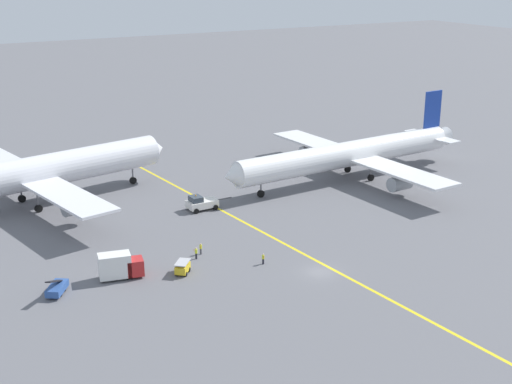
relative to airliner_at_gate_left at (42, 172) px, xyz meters
name	(u,v)px	position (x,y,z in m)	size (l,w,h in m)	color
ground_plane	(320,272)	(25.38, -46.93, -5.76)	(600.00, 600.00, 0.00)	slate
taxiway_stripe	(288,246)	(26.55, -36.93, -5.76)	(0.50, 120.00, 0.01)	yellow
airliner_at_gate_left	(42,172)	(0.00, 0.00, 0.00)	(48.37, 48.09, 16.39)	silver
airliner_being_pushed	(349,155)	(54.39, -14.25, -0.93)	(54.44, 47.18, 14.89)	white
pushback_tug	(201,203)	(22.23, -16.11, -4.58)	(8.30, 3.35, 2.81)	white
gse_catering_truck_tall	(120,266)	(1.25, -35.29, -4.00)	(6.22, 3.60, 3.50)	red
gse_baggage_cart_near_cluster	(183,268)	(8.99, -38.11, -4.90)	(2.98, 3.09, 1.71)	gold
gse_belt_loader_portside	(57,288)	(-7.36, -35.83, -4.94)	(3.77, 4.78, 3.02)	#2D5199
ground_crew_wing_walker_right	(201,249)	(13.96, -33.36, -4.89)	(0.36, 0.48, 1.67)	#4C4C51
ground_crew_ramp_agent_by_cones	(196,253)	(12.67, -34.59, -4.85)	(0.44, 0.39, 1.74)	black
ground_crew_marshaller_foreground	(263,259)	(20.02, -40.79, -4.96)	(0.36, 0.50, 1.55)	black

